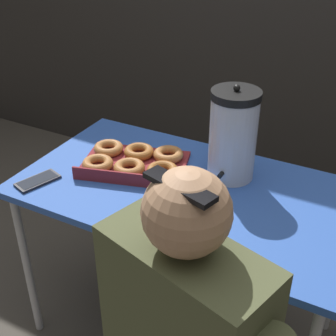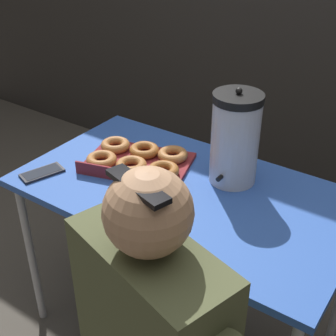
{
  "view_description": "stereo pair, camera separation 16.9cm",
  "coord_description": "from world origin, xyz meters",
  "views": [
    {
      "loc": [
        0.61,
        -1.28,
        1.67
      ],
      "look_at": [
        -0.07,
        0.0,
        0.8
      ],
      "focal_mm": 50.0,
      "sensor_mm": 36.0,
      "label": 1
    },
    {
      "loc": [
        0.75,
        -1.19,
        1.67
      ],
      "look_at": [
        -0.07,
        0.0,
        0.8
      ],
      "focal_mm": 50.0,
      "sensor_mm": 36.0,
      "label": 2
    }
  ],
  "objects": [
    {
      "name": "ground_plane",
      "position": [
        0.0,
        0.0,
        0.0
      ],
      "size": [
        12.0,
        12.0,
        0.0
      ],
      "primitive_type": "plane",
      "color": "#4C473F"
    },
    {
      "name": "coffee_urn",
      "position": [
        0.11,
        0.15,
        0.91
      ],
      "size": [
        0.18,
        0.2,
        0.36
      ],
      "color": "silver",
      "rests_on": "folding_table"
    },
    {
      "name": "donut_box",
      "position": [
        -0.24,
        0.03,
        0.77
      ],
      "size": [
        0.46,
        0.37,
        0.05
      ],
      "rotation": [
        0.0,
        0.0,
        0.28
      ],
      "color": "maroon",
      "rests_on": "folding_table"
    },
    {
      "name": "folding_table",
      "position": [
        0.0,
        0.0,
        0.69
      ],
      "size": [
        1.21,
        0.69,
        0.74
      ],
      "color": "#2D56B2",
      "rests_on": "ground"
    },
    {
      "name": "cell_phone",
      "position": [
        -0.49,
        -0.22,
        0.75
      ],
      "size": [
        0.12,
        0.17,
        0.01
      ],
      "rotation": [
        0.0,
        0.0,
        -0.32
      ],
      "color": "black",
      "rests_on": "folding_table"
    }
  ]
}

